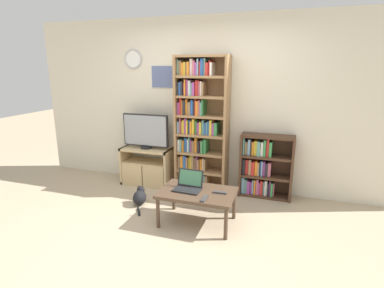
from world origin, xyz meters
TOP-DOWN VIEW (x-y plane):
  - ground_plane at (0.00, 0.00)m, footprint 18.00×18.00m
  - wall_back at (-0.01, 1.70)m, footprint 5.84×0.09m
  - tv_stand at (-0.92, 1.43)m, footprint 0.81×0.41m
  - television at (-0.91, 1.42)m, footprint 0.75×0.18m
  - bookshelf_tall at (-0.07, 1.51)m, footprint 0.79×0.32m
  - bookshelf_short at (0.90, 1.53)m, footprint 0.75×0.27m
  - coffee_table at (0.24, 0.45)m, footprint 0.90×0.59m
  - laptop at (0.12, 0.48)m, footprint 0.34×0.26m
  - remote_near_laptop at (0.52, 0.48)m, footprint 0.16×0.05m
  - remote_far_from_laptop at (0.39, 0.26)m, footprint 0.05×0.16m
  - cat at (-0.67, 0.69)m, footprint 0.28×0.45m

SIDE VIEW (x-z plane):
  - ground_plane at x=0.00m, z-range 0.00..0.00m
  - cat at x=-0.67m, z-range -0.02..0.24m
  - tv_stand at x=-0.92m, z-range 0.00..0.60m
  - coffee_table at x=0.24m, z-range 0.16..0.58m
  - remote_near_laptop at x=0.52m, z-range 0.42..0.44m
  - remote_far_from_laptop at x=0.39m, z-range 0.42..0.44m
  - bookshelf_short at x=0.90m, z-range -0.02..0.91m
  - laptop at x=0.12m, z-range 0.36..0.59m
  - television at x=-0.91m, z-range 0.61..1.16m
  - bookshelf_tall at x=-0.07m, z-range -0.01..2.02m
  - wall_back at x=-0.01m, z-range 0.01..2.61m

